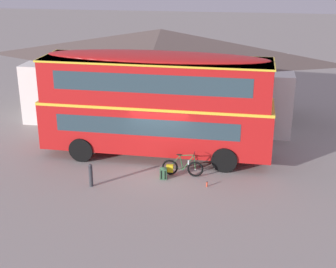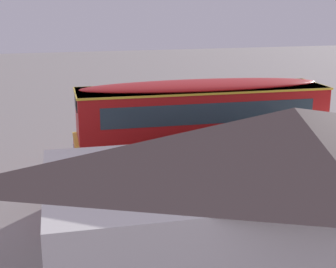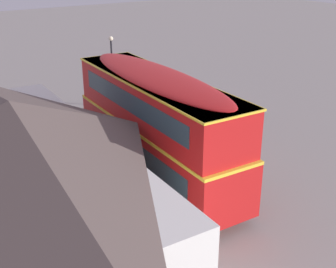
% 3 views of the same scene
% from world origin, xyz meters
% --- Properties ---
extents(ground_plane, '(120.00, 120.00, 0.00)m').
position_xyz_m(ground_plane, '(0.00, 0.00, 0.00)').
color(ground_plane, gray).
extents(double_decker_bus, '(10.37, 2.87, 4.79)m').
position_xyz_m(double_decker_bus, '(-0.33, 1.21, 2.64)').
color(double_decker_bus, black).
rests_on(double_decker_bus, ground).
extents(touring_bicycle, '(1.75, 0.46, 1.04)m').
position_xyz_m(touring_bicycle, '(1.05, -0.75, 0.37)').
color(touring_bicycle, black).
rests_on(touring_bicycle, ground).
extents(backpack_on_ground, '(0.31, 0.33, 0.51)m').
position_xyz_m(backpack_on_ground, '(0.36, -1.14, 0.26)').
color(backpack_on_ground, '#386642').
rests_on(backpack_on_ground, ground).
extents(water_bottle_red_squeeze, '(0.07, 0.07, 0.22)m').
position_xyz_m(water_bottle_red_squeeze, '(2.21, -1.60, 0.10)').
color(water_bottle_red_squeeze, '#D84C33').
rests_on(water_bottle_red_squeeze, ground).
extents(pub_building, '(14.83, 6.90, 4.91)m').
position_xyz_m(pub_building, '(-1.09, 7.22, 2.51)').
color(pub_building, silver).
rests_on(pub_building, ground).
extents(street_lamp, '(0.28, 0.28, 4.47)m').
position_xyz_m(street_lamp, '(9.33, -1.56, 2.78)').
color(street_lamp, black).
rests_on(street_lamp, ground).
extents(kerb_bollard, '(0.16, 0.16, 0.97)m').
position_xyz_m(kerb_bollard, '(-2.39, -2.25, 0.50)').
color(kerb_bollard, '#333338').
rests_on(kerb_bollard, ground).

